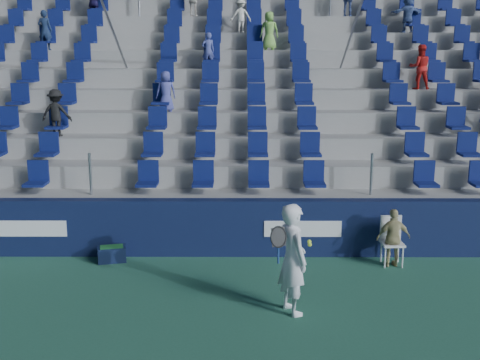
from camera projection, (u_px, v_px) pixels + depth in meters
name	position (u px, v px, depth m)	size (l,w,h in m)	color
ground	(227.00, 321.00, 9.66)	(70.00, 70.00, 0.00)	#296049
sponsor_wall	(231.00, 227.00, 12.60)	(24.00, 0.32, 1.20)	#11193E
grandstand	(234.00, 124.00, 17.23)	(24.00, 8.17, 6.63)	gray
tennis_player	(293.00, 259.00, 9.80)	(0.75, 0.80, 1.86)	white
line_judge_chair	(391.00, 237.00, 12.11)	(0.45, 0.46, 0.98)	white
line_judge	(393.00, 238.00, 11.96)	(0.69, 0.29, 1.18)	tan
ball_bin	(112.00, 253.00, 12.31)	(0.63, 0.49, 0.32)	#0F1937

